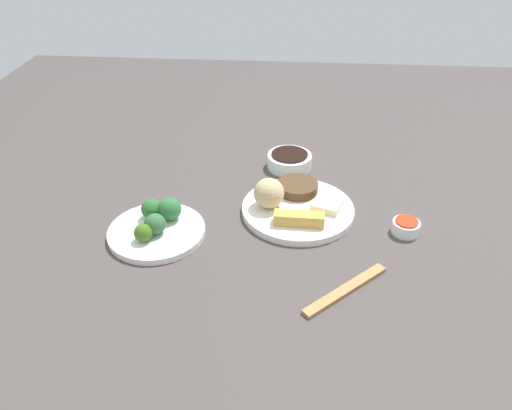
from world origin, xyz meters
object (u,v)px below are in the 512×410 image
soy_sauce_bowl (289,161)px  chopsticks_pair (346,290)px  broccoli_plate (157,232)px  sauce_ramekin_sweet_and_sour (406,227)px  main_plate (298,210)px

soy_sauce_bowl → chopsticks_pair: bearing=-165.8°
broccoli_plate → sauce_ramekin_sweet_and_sour: bearing=-84.7°
main_plate → sauce_ramekin_sweet_and_sour: 0.24m
main_plate → chopsticks_pair: size_ratio=1.24×
sauce_ramekin_sweet_and_sour → chopsticks_pair: sauce_ramekin_sweet_and_sour is taller
broccoli_plate → soy_sauce_bowl: bearing=-41.1°
main_plate → chopsticks_pair: 0.26m
main_plate → sauce_ramekin_sweet_and_sour: bearing=-103.9°
broccoli_plate → chopsticks_pair: 0.41m
chopsticks_pair → soy_sauce_bowl: bearing=14.2°
main_plate → soy_sauce_bowl: size_ratio=2.21×
chopsticks_pair → broccoli_plate: bearing=69.9°
sauce_ramekin_sweet_and_sour → chopsticks_pair: (-0.19, 0.14, -0.01)m
main_plate → chopsticks_pair: main_plate is taller
broccoli_plate → sauce_ramekin_sweet_and_sour: 0.53m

